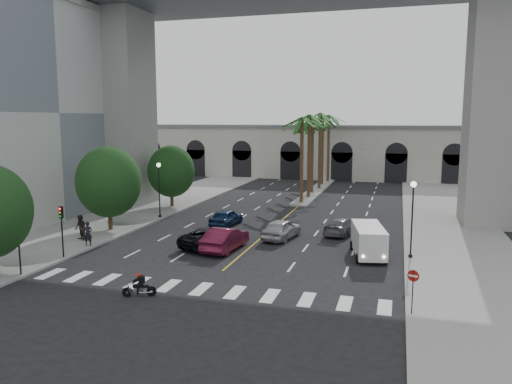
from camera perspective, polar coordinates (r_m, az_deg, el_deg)
name	(u,v)px	position (r m, az deg, el deg)	size (l,w,h in m)	color
ground	(211,281)	(30.00, -5.17, -10.06)	(140.00, 140.00, 0.00)	black
sidewalk_left	(121,218)	(49.56, -15.15, -2.86)	(8.00, 100.00, 0.15)	gray
sidewalk_right	(456,238)	(42.80, 21.89, -4.93)	(8.00, 100.00, 0.15)	gray
median	(316,191)	(66.01, 6.82, 0.14)	(2.00, 24.00, 0.20)	gray
pier_building	(333,151)	(82.33, 8.79, 4.64)	(71.00, 10.50, 8.50)	beige
bridge	(327,21)	(49.83, 8.17, 18.74)	(75.00, 13.00, 26.00)	gray
palm_a	(302,122)	(55.49, 5.30, 7.94)	(3.20, 3.20, 10.30)	#47331E
palm_b	(309,120)	(59.40, 6.13, 8.22)	(3.20, 3.20, 10.60)	#47331E
palm_c	(313,123)	(63.40, 6.49, 7.81)	(3.20, 3.20, 10.10)	#47331E
palm_d	(320,117)	(67.29, 7.37, 8.44)	(3.20, 3.20, 10.90)	#47331E
palm_e	(323,121)	(71.28, 7.66, 8.06)	(3.20, 3.20, 10.40)	#47331E
palm_f	(329,119)	(75.20, 8.34, 8.27)	(3.20, 3.20, 10.70)	#47331E
street_tree_mid	(109,182)	(43.68, -16.49, 1.10)	(5.44, 5.44, 7.21)	#382616
street_tree_far	(171,171)	(54.14, -9.66, 2.34)	(5.04, 5.04, 6.68)	#382616
lamp_post_left_far	(159,185)	(48.17, -11.01, 0.76)	(0.40, 0.40, 5.35)	black
lamp_post_right	(412,213)	(35.08, 17.44, -2.28)	(0.40, 0.40, 5.35)	black
traffic_signal_near	(18,236)	(33.10, -25.53, -4.60)	(0.25, 0.18, 3.65)	black
traffic_signal_far	(62,223)	(36.10, -21.33, -3.33)	(0.25, 0.18, 3.65)	black
motorcycle_rider	(140,286)	(27.91, -13.09, -10.40)	(1.71, 0.79, 1.31)	black
car_a	(281,229)	(39.80, 2.91, -4.22)	(1.89, 4.71, 1.60)	#A9AAAE
car_b	(225,239)	(36.39, -3.53, -5.36)	(1.79, 5.12, 1.69)	#571129
car_c	(212,237)	(37.36, -5.02, -5.17)	(2.48, 5.38, 1.49)	black
car_d	(341,226)	(41.87, 9.74, -3.87)	(1.91, 4.70, 1.36)	#5C5B60
car_e	(226,217)	(44.66, -3.42, -2.90)	(1.79, 4.44, 1.51)	#0F2347
cargo_van	(368,240)	(35.43, 12.73, -5.34)	(2.82, 5.32, 2.15)	silver
pedestrian_a	(88,234)	(38.99, -18.66, -4.55)	(0.66, 0.43, 1.80)	black
pedestrian_b	(81,228)	(40.91, -19.41, -3.87)	(0.96, 0.75, 1.97)	black
do_not_enter_sign	(413,283)	(25.34, 17.50, -9.89)	(0.55, 0.22, 2.34)	black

